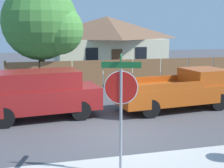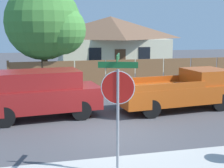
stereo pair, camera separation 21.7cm
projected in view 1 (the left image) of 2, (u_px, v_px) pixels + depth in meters
ground_plane at (114, 133)px, 10.95m from camera, size 80.00×80.00×0.00m
wooden_fence at (133, 73)px, 19.92m from camera, size 15.56×0.12×1.81m
house at (107, 42)px, 28.27m from camera, size 9.87×7.37×4.73m
oak_tree at (44, 24)px, 19.12m from camera, size 4.92×4.69×6.37m
red_suv at (40, 93)px, 12.57m from camera, size 4.88×2.36×1.96m
orange_pickup at (180, 90)px, 14.17m from camera, size 5.69×2.57×1.79m
stop_sign at (121, 95)px, 7.54m from camera, size 0.92×0.83×3.02m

